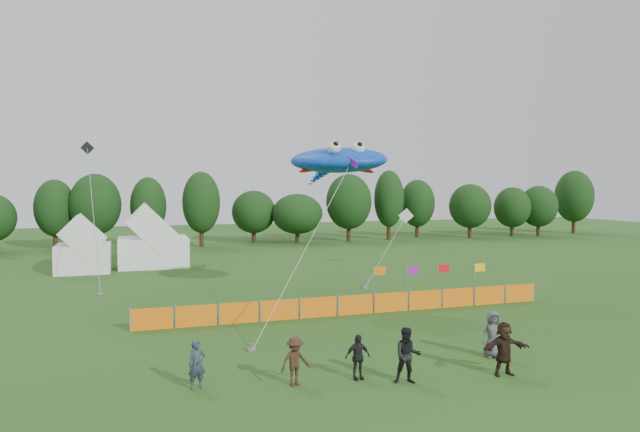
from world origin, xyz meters
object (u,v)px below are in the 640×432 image
object	(u,v)px
spectator_c	(295,361)
spectator_d	(358,357)
tent_left	(83,249)
spectator_f	(504,349)
spectator_a	(197,365)
stingray_kite	(337,161)
tent_right	(153,242)
spectator_b	(408,355)
barrier_fence	(355,305)
spectator_e	(493,334)

from	to	relation	value
spectator_c	spectator_d	bearing A→B (deg)	-13.91
tent_left	spectator_d	world-z (taller)	tent_left
spectator_f	spectator_a	bearing A→B (deg)	173.75
spectator_c	stingray_kite	xyz separation A→B (m)	(6.04, 12.67, 7.18)
spectator_f	stingray_kite	world-z (taller)	stingray_kite
spectator_c	tent_right	bearing A→B (deg)	84.39
tent_right	spectator_a	distance (m)	29.76
spectator_c	spectator_f	world-z (taller)	spectator_f
spectator_d	spectator_b	bearing A→B (deg)	-34.31
tent_left	stingray_kite	bearing A→B (deg)	-48.17
barrier_fence	spectator_a	size ratio (longest dim) A/B	13.83
stingray_kite	spectator_c	bearing A→B (deg)	-115.50
spectator_f	stingray_kite	size ratio (longest dim) A/B	0.12
spectator_e	stingray_kite	xyz separation A→B (m)	(-1.99, 12.04, 7.09)
spectator_c	spectator_d	distance (m)	2.18
spectator_a	spectator_f	world-z (taller)	spectator_f
tent_right	spectator_d	size ratio (longest dim) A/B	3.59
spectator_d	spectator_f	size ratio (longest dim) A/B	0.82
tent_left	barrier_fence	distance (m)	24.62
tent_left	spectator_b	distance (m)	32.37
stingray_kite	spectator_f	bearing A→B (deg)	-85.43
barrier_fence	tent_right	bearing A→B (deg)	113.22
tent_right	spectator_a	bearing A→B (deg)	-89.39
tent_left	spectator_c	xyz separation A→B (m)	(8.59, -29.01, -0.96)
spectator_c	spectator_b	bearing A→B (deg)	-26.89
tent_right	spectator_b	size ratio (longest dim) A/B	2.95
spectator_f	stingray_kite	xyz separation A→B (m)	(-1.12, 13.95, 7.05)
barrier_fence	spectator_b	distance (m)	10.25
spectator_b	spectator_c	size ratio (longest dim) A/B	1.16
spectator_b	spectator_d	bearing A→B (deg)	167.60
tent_left	spectator_a	xyz separation A→B (m)	(5.49, -28.30, -0.97)
barrier_fence	spectator_b	xyz separation A→B (m)	(-2.15, -10.01, 0.43)
stingray_kite	spectator_d	bearing A→B (deg)	-106.85
tent_right	spectator_d	xyz separation A→B (m)	(5.60, -30.51, -1.20)
spectator_d	spectator_e	distance (m)	5.89
tent_right	spectator_e	size ratio (longest dim) A/B	3.09
barrier_fence	spectator_a	distance (m)	12.17
tent_right	stingray_kite	distance (m)	21.02
spectator_d	spectator_e	size ratio (longest dim) A/B	0.86
tent_right	spectator_f	world-z (taller)	tent_right
spectator_a	spectator_f	distance (m)	10.45
barrier_fence	spectator_e	world-z (taller)	spectator_e
spectator_c	spectator_e	bearing A→B (deg)	-7.56
barrier_fence	stingray_kite	bearing A→B (deg)	85.62
tent_right	spectator_c	bearing A→B (deg)	-83.60
spectator_c	spectator_d	xyz separation A→B (m)	(2.18, -0.07, -0.04)
tent_right	spectator_e	world-z (taller)	tent_right
spectator_a	stingray_kite	bearing A→B (deg)	39.44
barrier_fence	spectator_d	distance (m)	9.80
spectator_a	spectator_e	xyz separation A→B (m)	(11.13, -0.09, 0.10)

